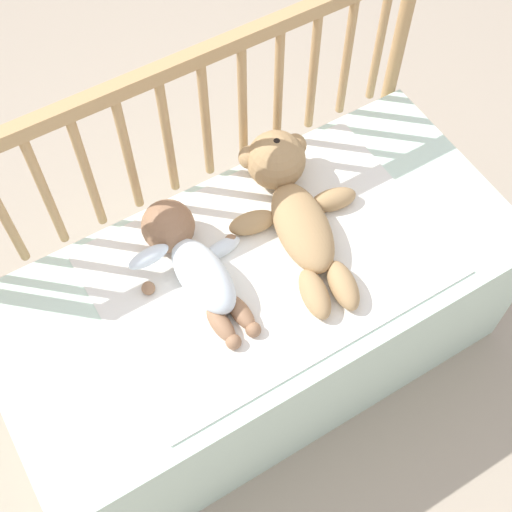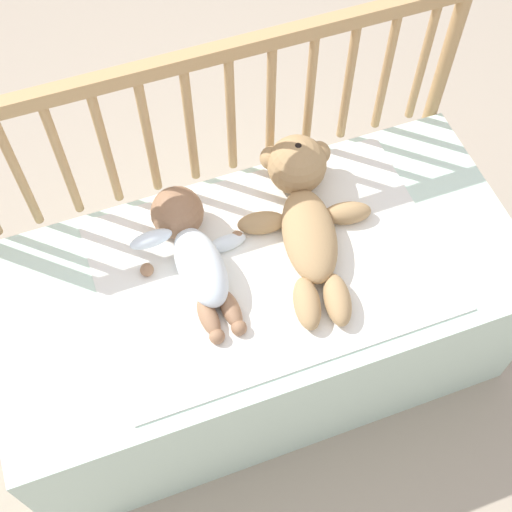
% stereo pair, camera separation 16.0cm
% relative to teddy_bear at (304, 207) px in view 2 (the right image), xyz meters
% --- Properties ---
extents(ground_plane, '(12.00, 12.00, 0.00)m').
position_rel_teddy_bear_xyz_m(ground_plane, '(-0.15, -0.10, -0.54)').
color(ground_plane, tan).
extents(crib_mattress, '(1.26, 0.59, 0.48)m').
position_rel_teddy_bear_xyz_m(crib_mattress, '(-0.15, -0.10, -0.30)').
color(crib_mattress, silver).
rests_on(crib_mattress, ground_plane).
extents(crib_rail, '(1.26, 0.04, 0.88)m').
position_rel_teddy_bear_xyz_m(crib_rail, '(-0.15, 0.22, 0.09)').
color(crib_rail, tan).
rests_on(crib_rail, ground_plane).
extents(blanket, '(0.79, 0.53, 0.01)m').
position_rel_teddy_bear_xyz_m(blanket, '(-0.12, -0.09, -0.05)').
color(blanket, white).
rests_on(blanket, crib_mattress).
extents(teddy_bear, '(0.33, 0.49, 0.15)m').
position_rel_teddy_bear_xyz_m(teddy_bear, '(0.00, 0.00, 0.00)').
color(teddy_bear, tan).
rests_on(teddy_bear, crib_mattress).
extents(baby, '(0.27, 0.39, 0.12)m').
position_rel_teddy_bear_xyz_m(baby, '(-0.28, -0.02, -0.00)').
color(baby, white).
rests_on(baby, crib_mattress).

